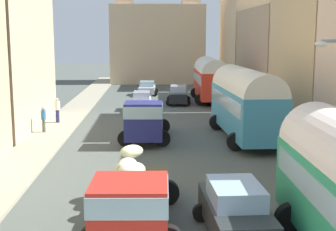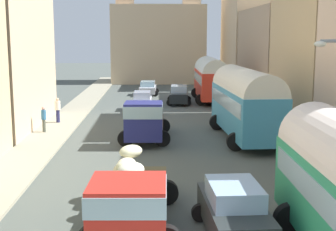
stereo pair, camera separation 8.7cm
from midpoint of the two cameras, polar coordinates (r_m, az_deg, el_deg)
ground_plane at (r=36.20m, az=-0.43°, el=-0.27°), size 154.00×154.00×0.00m
sidewalk_left at (r=36.72m, az=-11.82°, el=-0.22°), size 2.50×70.00×0.14m
sidewalk_right at (r=37.09m, az=10.84°, el=-0.10°), size 2.50×70.00×0.14m
building_right_2 at (r=34.81m, az=18.62°, el=9.93°), size 5.78×10.60×13.32m
building_right_3 at (r=46.80m, az=12.63°, el=7.10°), size 4.53×14.03×8.76m
building_right_4 at (r=60.40m, az=10.01°, el=9.73°), size 6.46×11.99×13.05m
distant_church at (r=64.29m, az=-1.14°, el=9.28°), size 12.28×7.14×18.84m
parked_bus_1 at (r=28.72m, az=9.38°, el=1.78°), size 3.58×9.59×4.24m
parked_bus_2 at (r=45.33m, az=5.19°, el=4.56°), size 3.39×8.69×4.14m
cargo_truck_0 at (r=14.77m, az=-4.21°, el=-9.98°), size 3.11×7.10×2.24m
cargo_truck_1 at (r=27.64m, az=-2.74°, el=-0.61°), size 3.11×6.45×2.53m
car_0 at (r=39.96m, az=-3.05°, el=1.77°), size 2.20×4.17×1.57m
car_1 at (r=50.35m, az=-2.39°, el=3.31°), size 2.37×4.05×1.46m
car_2 at (r=14.96m, az=8.07°, el=-11.24°), size 2.39×4.26×1.70m
car_3 at (r=43.54m, az=1.39°, el=2.49°), size 2.40×4.24×1.70m
pedestrian_1 at (r=30.94m, az=-14.60°, el=-0.31°), size 0.45×0.45×1.77m
pedestrian_2 at (r=34.21m, az=-13.02°, el=0.72°), size 0.56×0.56×1.88m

